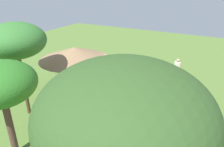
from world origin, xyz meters
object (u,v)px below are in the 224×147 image
object	(u,v)px
guest_beside_umbrella	(78,67)
zebra_nearest_camera	(114,66)
patio_chair_near_lawn	(77,92)
acacia_tree_far_lawn	(0,84)
shade_umbrella	(75,53)
acacia_tree_left_background	(16,41)
patio_chair_east_end	(94,81)
patio_dining_table	(77,82)
zebra_by_umbrella	(155,71)
acacia_tree_behind_hut	(124,113)
guest_behind_table	(106,78)
patio_chair_west_end	(59,87)
thatched_hut	(123,97)
standing_watcher	(177,68)
striped_lounge_chair	(166,94)
patio_chair_near_hut	(76,77)

from	to	relation	value
guest_beside_umbrella	zebra_nearest_camera	xyz separation A→B (m)	(-2.21, -1.31, 0.01)
patio_chair_near_lawn	acacia_tree_far_lawn	distance (m)	5.45
shade_umbrella	acacia_tree_left_background	distance (m)	3.68
patio_chair_east_end	zebra_nearest_camera	bearing A→B (deg)	-57.98
patio_dining_table	zebra_by_umbrella	bearing A→B (deg)	-139.48
patio_chair_east_end	acacia_tree_behind_hut	xyz separation A→B (m)	(-5.60, 7.36, 3.76)
patio_chair_near_lawn	zebra_nearest_camera	bearing A→B (deg)	46.28
zebra_by_umbrella	acacia_tree_behind_hut	bearing A→B (deg)	50.84
shade_umbrella	zebra_nearest_camera	xyz separation A→B (m)	(-1.18, -2.86, -1.63)
patio_chair_east_end	guest_beside_umbrella	xyz separation A→B (m)	(1.82, -0.71, 0.45)
shade_umbrella	acacia_tree_far_lawn	world-z (taller)	acacia_tree_far_lawn
guest_behind_table	acacia_tree_far_lawn	xyz separation A→B (m)	(0.71, 6.40, 2.24)
patio_chair_west_end	patio_chair_east_end	size ratio (longest dim) A/B	1.00
thatched_hut	patio_chair_west_end	bearing A→B (deg)	-20.10
shade_umbrella	zebra_by_umbrella	distance (m)	5.65
acacia_tree_behind_hut	standing_watcher	bearing A→B (deg)	-84.63
thatched_hut	acacia_tree_behind_hut	size ratio (longest dim) A/B	0.96
striped_lounge_chair	acacia_tree_left_background	world-z (taller)	acacia_tree_left_background
guest_behind_table	acacia_tree_far_lawn	world-z (taller)	acacia_tree_far_lawn
patio_chair_east_end	acacia_tree_behind_hut	distance (m)	9.99
thatched_hut	guest_beside_umbrella	size ratio (longest dim) A/B	3.18
patio_chair_east_end	striped_lounge_chair	world-z (taller)	patio_chair_east_end
patio_chair_near_hut	zebra_nearest_camera	size ratio (longest dim) A/B	0.51
patio_chair_near_hut	acacia_tree_far_lawn	bearing A→B (deg)	64.21
guest_beside_umbrella	standing_watcher	world-z (taller)	standing_watcher
patio_chair_near_hut	acacia_tree_behind_hut	distance (m)	10.94
guest_beside_umbrella	acacia_tree_left_background	distance (m)	5.75
striped_lounge_chair	acacia_tree_left_background	distance (m)	8.95
zebra_by_umbrella	patio_chair_near_hut	bearing A→B (deg)	-23.41
patio_dining_table	guest_behind_table	distance (m)	1.96
patio_chair_near_lawn	acacia_tree_far_lawn	world-z (taller)	acacia_tree_far_lawn
patio_dining_table	patio_chair_east_end	bearing A→B (deg)	-133.08
striped_lounge_chair	acacia_tree_left_background	bearing A→B (deg)	-133.20
striped_lounge_chair	zebra_nearest_camera	xyz separation A→B (m)	(4.21, -0.94, 0.73)
thatched_hut	patio_chair_near_hut	world-z (taller)	thatched_hut
patio_chair_west_end	striped_lounge_chair	world-z (taller)	patio_chair_west_end
patio_chair_near_lawn	patio_chair_east_end	distance (m)	1.77
thatched_hut	guest_beside_umbrella	distance (m)	7.30
guest_beside_umbrella	acacia_tree_behind_hut	size ratio (longest dim) A/B	0.30
patio_dining_table	zebra_nearest_camera	bearing A→B (deg)	-112.40
shade_umbrella	standing_watcher	bearing A→B (deg)	-138.36
acacia_tree_far_lawn	guest_beside_umbrella	bearing A→B (deg)	-73.73
thatched_hut	patio_chair_east_end	world-z (taller)	thatched_hut
shade_umbrella	acacia_tree_left_background	xyz separation A→B (m)	(0.81, 3.29, 1.44)
thatched_hut	patio_dining_table	bearing A→B (deg)	-31.43
guest_behind_table	patio_dining_table	bearing A→B (deg)	34.50
guest_beside_umbrella	guest_behind_table	size ratio (longest dim) A/B	0.97
patio_chair_near_lawn	striped_lounge_chair	size ratio (longest dim) A/B	1.02
patio_chair_east_end	acacia_tree_behind_hut	bearing A→B (deg)	170.34
guest_beside_umbrella	zebra_nearest_camera	distance (m)	2.57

